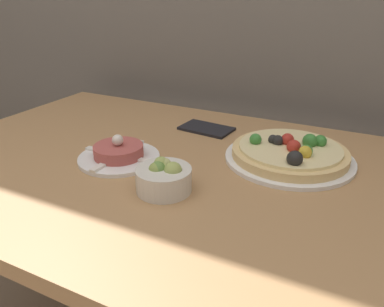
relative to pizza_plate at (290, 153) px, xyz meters
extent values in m
cube|color=#AD7F51|center=(-0.29, -0.14, -0.04)|extent=(1.24, 0.85, 0.03)
cylinder|color=#AD7F51|center=(-0.85, 0.22, -0.42)|extent=(0.06, 0.06, 0.74)
cylinder|color=#AD7F51|center=(0.27, 0.22, -0.42)|extent=(0.06, 0.06, 0.74)
cylinder|color=white|center=(0.00, 0.00, -0.02)|extent=(0.31, 0.31, 0.01)
cylinder|color=#E5C17F|center=(0.00, 0.00, 0.00)|extent=(0.28, 0.28, 0.02)
cylinder|color=beige|center=(0.00, 0.00, 0.01)|extent=(0.25, 0.25, 0.01)
sphere|color=black|center=(-0.03, 0.00, 0.03)|extent=(0.03, 0.03, 0.03)
sphere|color=#387F33|center=(-0.08, -0.02, 0.03)|extent=(0.03, 0.03, 0.03)
sphere|color=#387F33|center=(0.06, 0.04, 0.03)|extent=(0.03, 0.03, 0.03)
sphere|color=#B22D23|center=(0.01, -0.02, 0.03)|extent=(0.03, 0.03, 0.03)
sphere|color=#387F33|center=(0.04, 0.03, 0.03)|extent=(0.04, 0.04, 0.04)
sphere|color=#B22D23|center=(-0.01, 0.02, 0.03)|extent=(0.03, 0.03, 0.03)
sphere|color=black|center=(0.03, -0.09, 0.03)|extent=(0.04, 0.04, 0.04)
sphere|color=#387F33|center=(0.04, -0.03, 0.03)|extent=(0.03, 0.03, 0.03)
sphere|color=black|center=(-0.05, 0.01, 0.02)|extent=(0.02, 0.02, 0.02)
sphere|color=gold|center=(0.04, -0.04, 0.03)|extent=(0.03, 0.03, 0.03)
cylinder|color=white|center=(-0.38, -0.18, -0.02)|extent=(0.20, 0.20, 0.01)
cylinder|color=#B2514C|center=(-0.38, -0.18, 0.00)|extent=(0.12, 0.12, 0.03)
sphere|color=silver|center=(-0.38, -0.18, 0.03)|extent=(0.03, 0.03, 0.03)
cube|color=white|center=(-0.30, -0.18, -0.01)|extent=(0.04, 0.02, 0.01)
cube|color=white|center=(-0.38, -0.10, -0.01)|extent=(0.02, 0.04, 0.01)
cube|color=white|center=(-0.46, -0.18, -0.01)|extent=(0.04, 0.02, 0.01)
cube|color=white|center=(-0.38, -0.26, -0.01)|extent=(0.02, 0.04, 0.01)
cylinder|color=silver|center=(-0.20, -0.26, 0.01)|extent=(0.12, 0.12, 0.05)
sphere|color=#668E42|center=(-0.21, -0.27, 0.03)|extent=(0.03, 0.03, 0.03)
sphere|color=#8EA34C|center=(-0.22, -0.27, 0.03)|extent=(0.03, 0.03, 0.03)
sphere|color=#A3B25B|center=(-0.22, -0.24, 0.03)|extent=(0.03, 0.03, 0.03)
sphere|color=#A3B25B|center=(-0.18, -0.26, 0.03)|extent=(0.04, 0.04, 0.04)
sphere|color=#B7BC70|center=(-0.21, -0.24, 0.03)|extent=(0.03, 0.03, 0.03)
cube|color=black|center=(-0.27, 0.11, -0.02)|extent=(0.16, 0.11, 0.01)
camera|label=1|loc=(0.16, -0.85, 0.37)|focal=35.00mm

